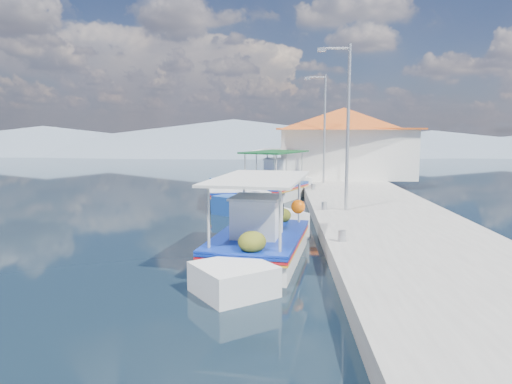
{
  "coord_description": "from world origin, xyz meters",
  "views": [
    {
      "loc": [
        2.14,
        -15.1,
        3.43
      ],
      "look_at": [
        1.3,
        0.89,
        1.3
      ],
      "focal_mm": 32.38,
      "sensor_mm": 36.0,
      "label": 1
    }
  ],
  "objects": [
    {
      "name": "caique_blue_hull",
      "position": [
        -0.07,
        6.33,
        0.35
      ],
      "size": [
        2.86,
        7.11,
        1.28
      ],
      "rotation": [
        0.0,
        0.0,
        -0.16
      ],
      "color": "#1A479D",
      "rests_on": "ground"
    },
    {
      "name": "ground",
      "position": [
        0.0,
        0.0,
        0.0
      ],
      "size": [
        160.0,
        160.0,
        0.0
      ],
      "primitive_type": "plane",
      "color": "black",
      "rests_on": "ground"
    },
    {
      "name": "caique_far",
      "position": [
        1.9,
        12.02,
        0.48
      ],
      "size": [
        2.89,
        7.3,
        2.59
      ],
      "rotation": [
        0.0,
        0.0,
        0.15
      ],
      "color": "white",
      "rests_on": "ground"
    },
    {
      "name": "bollards",
      "position": [
        3.8,
        5.25,
        0.65
      ],
      "size": [
        0.2,
        17.2,
        0.3
      ],
      "color": "#A5A8AD",
      "rests_on": "quay"
    },
    {
      "name": "mountain_ridge",
      "position": [
        6.54,
        56.0,
        2.04
      ],
      "size": [
        171.4,
        96.0,
        5.5
      ],
      "color": "slate",
      "rests_on": "ground"
    },
    {
      "name": "caique_green_canopy",
      "position": [
        1.84,
        8.21,
        0.4
      ],
      "size": [
        4.01,
        6.49,
        2.67
      ],
      "rotation": [
        0.0,
        0.0,
        0.43
      ],
      "color": "white",
      "rests_on": "ground"
    },
    {
      "name": "main_caique",
      "position": [
        1.59,
        -3.04,
        0.48
      ],
      "size": [
        2.95,
        7.4,
        2.47
      ],
      "rotation": [
        0.0,
        0.0,
        0.16
      ],
      "color": "white",
      "rests_on": "ground"
    },
    {
      "name": "harbor_building",
      "position": [
        6.2,
        15.0,
        2.78
      ],
      "size": [
        10.49,
        10.49,
        4.4
      ],
      "color": "white",
      "rests_on": "quay"
    },
    {
      "name": "lamp_post_near",
      "position": [
        4.51,
        2.0,
        3.85
      ],
      "size": [
        1.21,
        0.14,
        6.0
      ],
      "color": "#A5A8AD",
      "rests_on": "quay"
    },
    {
      "name": "lamp_post_far",
      "position": [
        4.51,
        11.0,
        3.85
      ],
      "size": [
        1.21,
        0.14,
        6.0
      ],
      "color": "#A5A8AD",
      "rests_on": "quay"
    },
    {
      "name": "quay",
      "position": [
        5.9,
        6.0,
        0.25
      ],
      "size": [
        5.0,
        44.0,
        0.5
      ],
      "primitive_type": "cube",
      "color": "#A7A49C",
      "rests_on": "ground"
    }
  ]
}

